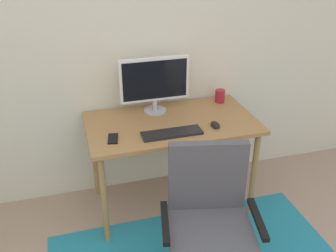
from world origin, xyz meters
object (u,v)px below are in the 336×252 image
Objects in this scene: keyboard at (172,133)px; computer_mouse at (215,125)px; coffee_cup at (220,96)px; office_chair at (209,237)px; desk at (172,131)px; cell_phone at (113,139)px; monitor at (155,81)px.

keyboard is 4.13× the size of computer_mouse.
office_chair is at bearing -114.88° from coffee_cup.
computer_mouse reaches higher than desk.
coffee_cup reaches higher than keyboard.
cell_phone reaches higher than desk.
computer_mouse is at bearing -31.40° from desk.
monitor is at bearing -177.43° from coffee_cup.
desk is at bearing -154.26° from coffee_cup.
monitor is at bearing 92.82° from keyboard.
keyboard is at bearing -87.18° from monitor.
cell_phone is (-0.95, -0.39, -0.05)m from coffee_cup.
keyboard is (-0.06, -0.19, 0.09)m from desk.
desk is at bearing 102.10° from office_chair.
office_chair reaches higher than desk.
cell_phone is at bearing -137.31° from monitor.
coffee_cup is (0.49, 0.23, 0.13)m from desk.
monitor is 0.57× the size of office_chair.
office_chair is (0.07, -1.05, -0.63)m from monitor.
coffee_cup reaches higher than desk.
cell_phone is 0.15× the size of office_chair.
coffee_cup is at bearing 2.57° from monitor.
monitor reaches higher than office_chair.
coffee_cup is (0.54, 0.43, 0.04)m from keyboard.
office_chair is at bearing -85.95° from keyboard.
monitor reaches higher than computer_mouse.
monitor is (-0.08, 0.21, 0.33)m from desk.
monitor is at bearing 109.72° from desk.
monitor reaches higher than keyboard.
coffee_cup reaches higher than cell_phone.
desk is 0.22m from keyboard.
keyboard is at bearing -141.67° from coffee_cup.
coffee_cup is at bearing 63.12° from computer_mouse.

